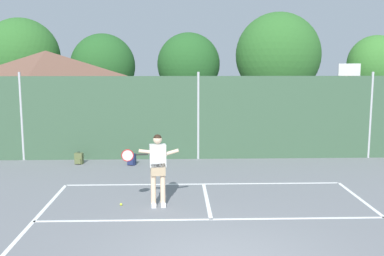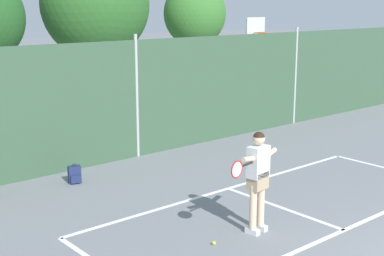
{
  "view_description": "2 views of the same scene",
  "coord_description": "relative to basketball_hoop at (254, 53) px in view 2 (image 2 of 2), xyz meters",
  "views": [
    {
      "loc": [
        -0.77,
        -7.46,
        3.65
      ],
      "look_at": [
        -0.28,
        7.5,
        1.4
      ],
      "focal_mm": 41.78,
      "sensor_mm": 36.0,
      "label": 1
    },
    {
      "loc": [
        -8.14,
        -2.83,
        4.02
      ],
      "look_at": [
        -1.08,
        5.48,
        1.55
      ],
      "focal_mm": 51.4,
      "sensor_mm": 36.0,
      "label": 2
    }
  ],
  "objects": [
    {
      "name": "chainlink_fence",
      "position": [
        -6.24,
        -1.68,
        -0.75
      ],
      "size": [
        26.09,
        0.09,
        3.26
      ],
      "color": "#38563D",
      "rests_on": "ground"
    },
    {
      "name": "basketball_hoop",
      "position": [
        0.0,
        0.0,
        0.0
      ],
      "size": [
        0.9,
        0.67,
        3.55
      ],
      "color": "#284CB2",
      "rests_on": "ground"
    },
    {
      "name": "tennis_player",
      "position": [
        -7.52,
        -7.22,
        -1.2
      ],
      "size": [
        1.42,
        0.39,
        1.85
      ],
      "color": "silver",
      "rests_on": "ground"
    },
    {
      "name": "tennis_ball",
      "position": [
        -8.46,
        -7.13,
        -2.28
      ],
      "size": [
        0.07,
        0.07,
        0.07
      ],
      "primitive_type": "sphere",
      "color": "#CCE033",
      "rests_on": "ground"
    },
    {
      "name": "backpack_navy",
      "position": [
        -8.65,
        -2.62,
        -2.12
      ],
      "size": [
        0.32,
        0.3,
        0.46
      ],
      "color": "navy",
      "rests_on": "ground"
    }
  ]
}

